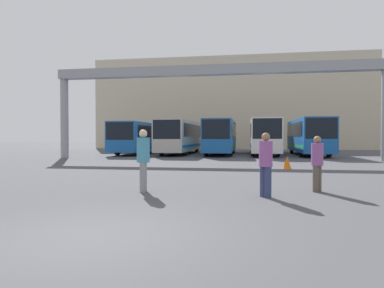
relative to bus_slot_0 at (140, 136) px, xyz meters
name	(u,v)px	position (x,y,z in m)	size (l,w,h in m)	color
ground_plane	(89,240)	(7.97, -27.29, -1.72)	(200.00, 200.00, 0.00)	#47474C
building_backdrop	(231,106)	(7.97, 19.61, 4.57)	(37.93, 12.00, 12.59)	beige
overhead_gantry	(213,82)	(7.97, -7.50, 3.94)	(24.02, 0.80, 6.86)	gray
bus_slot_0	(140,136)	(0.00, 0.00, 0.00)	(2.62, 10.93, 2.98)	#1959A5
bus_slot_1	(181,135)	(3.98, 0.49, 0.09)	(2.52, 11.92, 3.15)	beige
bus_slot_2	(221,135)	(7.97, -0.17, 0.09)	(2.45, 10.59, 3.15)	#1959A5
bus_slot_3	(264,135)	(11.95, 0.60, 0.12)	(2.45, 12.13, 3.20)	silver
bus_slot_4	(309,135)	(15.94, 0.06, 0.13)	(2.55, 11.05, 3.20)	#1959A5
pedestrian_near_center	(317,162)	(12.53, -21.68, -0.83)	(0.35, 0.35, 1.67)	brown
pedestrian_mid_left	(266,163)	(10.96, -22.85, -0.79)	(0.37, 0.37, 1.76)	navy
pedestrian_near_right	(143,159)	(7.38, -22.51, -0.73)	(0.39, 0.39, 1.87)	gray
traffic_cone	(287,163)	(12.48, -14.18, -1.40)	(0.45, 0.45, 0.65)	orange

